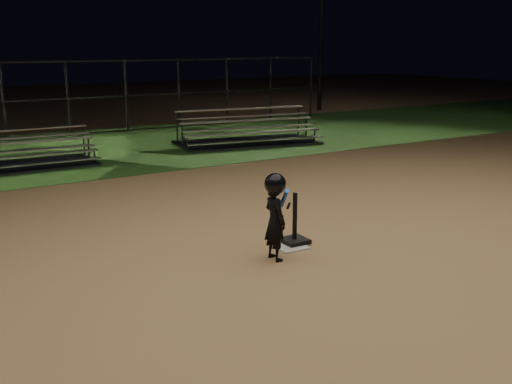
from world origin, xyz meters
The scene contains 8 objects.
ground centered at (0.00, 0.00, 0.00)m, with size 80.00×80.00×0.00m, color #B0844F.
grass_strip centered at (0.00, 10.00, 0.01)m, with size 60.00×8.00×0.01m, color #254E19.
home_plate centered at (0.00, 0.00, 0.01)m, with size 0.45×0.45×0.02m, color beige.
batting_tee centered at (0.14, 0.10, 0.17)m, with size 0.38×0.38×0.79m.
child_batter centered at (-0.48, -0.30, 0.67)m, with size 0.42×0.61×1.26m.
bleacher_left centered at (-2.44, 8.37, 0.19)m, with size 3.72×1.86×0.90m.
bleacher_right centered at (4.27, 8.54, 0.22)m, with size 4.56×2.78×1.05m.
backstop_fence centered at (0.00, 13.00, 1.25)m, with size 20.08×0.08×2.50m.
Camera 1 is at (-4.80, -6.88, 2.99)m, focal length 40.89 mm.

